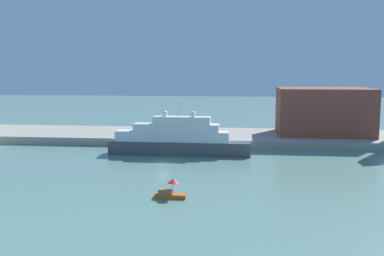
{
  "coord_description": "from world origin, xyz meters",
  "views": [
    {
      "loc": [
        14.56,
        -80.32,
        17.4
      ],
      "look_at": [
        4.78,
        6.0,
        5.79
      ],
      "focal_mm": 41.79,
      "sensor_mm": 36.0,
      "label": 1
    }
  ],
  "objects": [
    {
      "name": "mooring_bollard",
      "position": [
        -3.21,
        17.35,
        2.17
      ],
      "size": [
        0.36,
        0.36,
        0.75
      ],
      "primitive_type": "cylinder",
      "color": "black",
      "rests_on": "quay_dock"
    },
    {
      "name": "ground",
      "position": [
        0.0,
        0.0,
        0.0
      ],
      "size": [
        400.0,
        400.0,
        0.0
      ],
      "primitive_type": "plane",
      "color": "slate"
    },
    {
      "name": "quay_dock",
      "position": [
        0.0,
        26.64,
        0.9
      ],
      "size": [
        110.0,
        21.28,
        1.8
      ],
      "primitive_type": "cube",
      "color": "gray",
      "rests_on": "ground"
    },
    {
      "name": "large_yacht",
      "position": [
        1.52,
        7.91,
        3.13
      ],
      "size": [
        28.68,
        3.75,
        10.84
      ],
      "color": "#4C4C51",
      "rests_on": "ground"
    },
    {
      "name": "person_figure",
      "position": [
        -8.06,
        23.64,
        2.52
      ],
      "size": [
        0.36,
        0.36,
        1.57
      ],
      "color": "#4C4C4C",
      "rests_on": "quay_dock"
    },
    {
      "name": "parked_car",
      "position": [
        -11.41,
        19.56,
        2.36
      ],
      "size": [
        4.38,
        1.64,
        1.31
      ],
      "color": "black",
      "rests_on": "quay_dock"
    },
    {
      "name": "harbor_building",
      "position": [
        33.84,
        28.22,
        7.3
      ],
      "size": [
        21.61,
        14.43,
        11.01
      ],
      "primitive_type": "cube",
      "color": "brown",
      "rests_on": "quay_dock"
    },
    {
      "name": "small_motorboat",
      "position": [
        5.01,
        -22.44,
        0.94
      ],
      "size": [
        4.3,
        1.62,
        2.69
      ],
      "color": "#C66019",
      "rests_on": "ground"
    }
  ]
}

